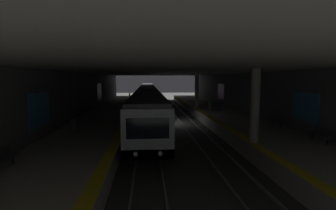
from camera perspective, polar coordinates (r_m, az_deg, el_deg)
ground_plane at (r=28.14m, az=-0.16°, el=-4.14°), size 120.00×120.00×0.00m
track_left at (r=28.38m, az=4.28°, el=-3.91°), size 60.00×1.53×0.16m
track_right at (r=28.04m, az=-4.66°, el=-4.04°), size 60.00×1.53×0.16m
platform_left at (r=29.30m, az=12.73°, el=-2.84°), size 60.00×5.30×1.06m
platform_right at (r=28.30m, az=-13.52°, el=-3.18°), size 60.00×5.30×1.06m
wall_left at (r=30.05m, az=18.11°, el=1.59°), size 60.00×0.56×5.60m
wall_right at (r=28.62m, az=-19.38°, el=1.34°), size 60.00×0.56×5.60m
ceiling_slab at (r=27.70m, az=-0.17°, el=7.75°), size 60.00×19.40×0.40m
pillar_near at (r=16.20m, az=19.17°, el=-0.18°), size 0.56×0.56×4.55m
pillar_far at (r=33.47m, az=6.58°, el=3.18°), size 0.56×0.56×4.55m
metro_train at (r=40.78m, az=-4.71°, el=1.88°), size 55.75×2.83×3.49m
bench_left_near at (r=18.32m, az=31.45°, el=-5.59°), size 1.70×0.47×0.86m
bench_left_mid at (r=22.65m, az=23.68°, el=-3.12°), size 1.70×0.47×0.86m
bench_right_near at (r=13.25m, az=-33.61°, el=-9.92°), size 1.70×0.47×0.86m
bench_right_mid at (r=31.59m, az=-16.26°, el=-0.38°), size 1.70×0.47×0.86m
person_waiting_near at (r=30.54m, az=9.45°, el=0.33°), size 0.60×0.23×1.70m
person_walking_mid at (r=42.50m, az=-8.72°, el=1.84°), size 0.60×0.22×1.58m
suitcase_rolling at (r=30.93m, az=12.04°, el=-0.79°), size 0.34×0.26×0.93m
backpack_on_floor at (r=22.01m, az=-16.00°, el=-3.95°), size 0.30×0.20×0.40m
trash_bin at (r=20.26m, az=-20.75°, el=-4.33°), size 0.44×0.44×0.85m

